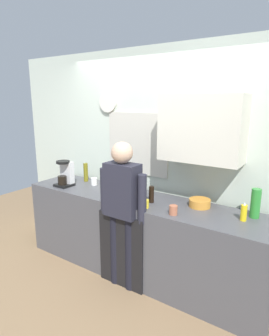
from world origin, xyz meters
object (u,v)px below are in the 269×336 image
object	(u,v)px
potted_plant	(120,186)
person_at_sink	(123,204)
bottle_olive_oil	(86,172)
bottle_dark_sauce	(151,194)
bottle_clear_soda	(255,203)
cup_white_mug	(94,181)
mixing_bowl	(200,203)
coffee_maker	(65,175)
dish_soap	(244,213)
cup_yellow_cup	(145,204)
cup_terracotta_mug	(173,210)

from	to	relation	value
potted_plant	person_at_sink	distance (m)	0.31
bottle_olive_oil	bottle_dark_sauce	size ratio (longest dim) A/B	1.39
potted_plant	bottle_clear_soda	bearing A→B (deg)	10.22
bottle_clear_soda	bottle_olive_oil	world-z (taller)	bottle_clear_soda
cup_white_mug	mixing_bowl	world-z (taller)	cup_white_mug
potted_plant	person_at_sink	bearing A→B (deg)	-48.94
coffee_maker	dish_soap	distance (m)	2.18
bottle_clear_soda	mixing_bowl	distance (m)	0.54
bottle_dark_sauce	cup_yellow_cup	size ratio (longest dim) A/B	2.12
cup_white_mug	cup_terracotta_mug	xyz separation A→B (m)	(1.30, -0.31, -0.00)
bottle_clear_soda	bottle_olive_oil	size ratio (longest dim) A/B	1.12
bottle_olive_oil	mixing_bowl	size ratio (longest dim) A/B	1.14
cup_terracotta_mug	potted_plant	bearing A→B (deg)	170.75
dish_soap	person_at_sink	bearing A→B (deg)	-163.49
bottle_olive_oil	dish_soap	xyz separation A→B (m)	(2.10, -0.15, -0.05)
cup_yellow_cup	person_at_sink	world-z (taller)	person_at_sink
bottle_clear_soda	dish_soap	bearing A→B (deg)	-116.72
bottle_clear_soda	bottle_olive_oil	xyz separation A→B (m)	(-2.17, 0.01, -0.01)
bottle_clear_soda	cup_white_mug	size ratio (longest dim) A/B	2.95
bottle_clear_soda	cup_yellow_cup	xyz separation A→B (m)	(-0.98, -0.37, -0.10)
cup_white_mug	cup_yellow_cup	distance (m)	1.03
bottle_dark_sauce	person_at_sink	bearing A→B (deg)	-124.54
bottle_olive_oil	person_at_sink	world-z (taller)	person_at_sink
cup_terracotta_mug	mixing_bowl	size ratio (longest dim) A/B	0.42
bottle_dark_sauce	potted_plant	bearing A→B (deg)	-172.15
bottle_olive_oil	bottle_clear_soda	bearing A→B (deg)	-0.36
cup_terracotta_mug	person_at_sink	xyz separation A→B (m)	(-0.53, -0.10, -0.02)
mixing_bowl	dish_soap	xyz separation A→B (m)	(0.46, -0.11, 0.04)
coffee_maker	mixing_bowl	bearing A→B (deg)	8.55
bottle_dark_sauce	dish_soap	world-z (taller)	same
bottle_olive_oil	bottle_dark_sauce	distance (m)	1.18
cup_terracotta_mug	potted_plant	xyz separation A→B (m)	(-0.72, 0.12, 0.09)
dish_soap	potted_plant	bearing A→B (deg)	-174.96
coffee_maker	cup_yellow_cup	world-z (taller)	coffee_maker
coffee_maker	bottle_olive_oil	size ratio (longest dim) A/B	1.32
cup_yellow_cup	potted_plant	bearing A→B (deg)	163.80
cup_terracotta_mug	cup_yellow_cup	distance (m)	0.32
coffee_maker	bottle_dark_sauce	distance (m)	1.24
bottle_olive_oil	cup_white_mug	bearing A→B (deg)	-18.47
mixing_bowl	potted_plant	xyz separation A→B (m)	(-0.86, -0.23, 0.09)
bottle_dark_sauce	cup_yellow_cup	xyz separation A→B (m)	(0.03, -0.17, -0.05)
coffee_maker	cup_white_mug	xyz separation A→B (m)	(0.28, 0.23, -0.10)
bottle_dark_sauce	bottle_clear_soda	bearing A→B (deg)	11.09
cup_terracotta_mug	dish_soap	xyz separation A→B (m)	(0.60, 0.23, 0.03)
coffee_maker	potted_plant	distance (m)	0.86
bottle_dark_sauce	mixing_bowl	xyz separation A→B (m)	(0.48, 0.17, -0.05)
cup_terracotta_mug	person_at_sink	world-z (taller)	person_at_sink
coffee_maker	bottle_clear_soda	xyz separation A→B (m)	(2.25, 0.28, -0.01)
bottle_dark_sauce	cup_terracotta_mug	world-z (taller)	bottle_dark_sauce
person_at_sink	potted_plant	bearing A→B (deg)	126.79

